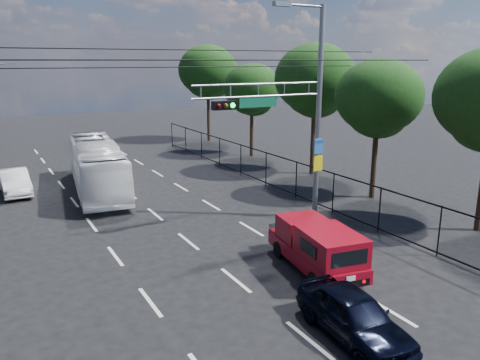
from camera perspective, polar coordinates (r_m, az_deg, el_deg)
ground at (r=13.22m, az=8.39°, el=-18.74°), size 120.00×120.00×0.00m
lane_markings at (r=24.74m, az=-11.86°, el=-2.82°), size 6.12×38.00×0.01m
signal_mast at (r=20.74m, az=6.96°, el=8.89°), size 6.43×0.39×9.50m
utility_wires at (r=18.79m, az=-7.99°, el=14.38°), size 22.00×5.04×0.74m
fence_right at (r=26.13m, az=5.35°, el=0.69°), size 0.06×34.03×2.00m
tree_right_b at (r=25.44m, az=16.50°, el=8.99°), size 4.50×4.50×7.31m
tree_right_c at (r=30.24m, az=9.12°, el=11.45°), size 5.10×5.10×8.29m
tree_right_d at (r=35.82m, az=1.46°, el=10.64°), size 4.32×4.32×7.02m
tree_right_e at (r=42.90m, az=-3.93°, el=12.67°), size 5.28×5.28×8.58m
red_pickup at (r=16.67m, az=9.35°, el=-7.90°), size 2.40×4.83×1.73m
navy_hatchback at (r=13.20m, az=13.70°, el=-15.74°), size 1.89×3.97×1.31m
white_bus at (r=27.45m, az=-17.04°, el=1.60°), size 3.65×10.38×2.83m
white_van at (r=28.70m, az=-25.76°, el=-0.22°), size 1.48×4.05×1.33m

